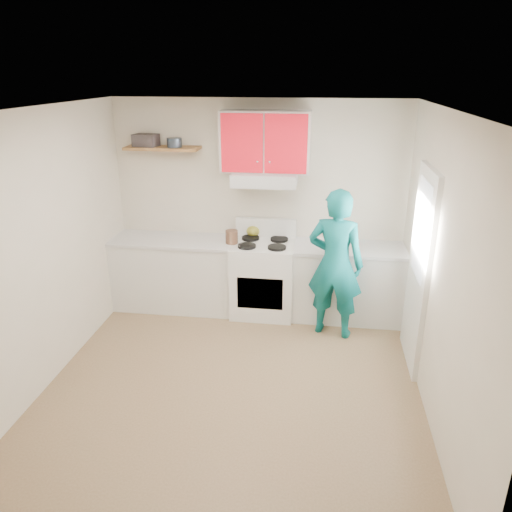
# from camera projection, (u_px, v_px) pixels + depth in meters

# --- Properties ---
(floor) EXTENTS (3.80, 3.80, 0.00)m
(floor) POSITION_uv_depth(u_px,v_px,m) (233.00, 384.00, 4.81)
(floor) COLOR brown
(floor) RESTS_ON ground
(ceiling) EXTENTS (3.60, 3.80, 0.04)m
(ceiling) POSITION_uv_depth(u_px,v_px,m) (228.00, 110.00, 3.89)
(ceiling) COLOR white
(ceiling) RESTS_ON floor
(back_wall) EXTENTS (3.60, 0.04, 2.60)m
(back_wall) POSITION_uv_depth(u_px,v_px,m) (259.00, 206.00, 6.11)
(back_wall) COLOR beige
(back_wall) RESTS_ON floor
(front_wall) EXTENTS (3.60, 0.04, 2.60)m
(front_wall) POSITION_uv_depth(u_px,v_px,m) (166.00, 391.00, 2.59)
(front_wall) COLOR beige
(front_wall) RESTS_ON floor
(left_wall) EXTENTS (0.04, 3.80, 2.60)m
(left_wall) POSITION_uv_depth(u_px,v_px,m) (43.00, 252.00, 4.58)
(left_wall) COLOR beige
(left_wall) RESTS_ON floor
(right_wall) EXTENTS (0.04, 3.80, 2.60)m
(right_wall) POSITION_uv_depth(u_px,v_px,m) (440.00, 272.00, 4.12)
(right_wall) COLOR beige
(right_wall) RESTS_ON floor
(door) EXTENTS (0.05, 0.85, 2.05)m
(door) POSITION_uv_depth(u_px,v_px,m) (419.00, 270.00, 4.87)
(door) COLOR white
(door) RESTS_ON floor
(door_glass) EXTENTS (0.01, 0.55, 0.95)m
(door_glass) POSITION_uv_depth(u_px,v_px,m) (421.00, 230.00, 4.72)
(door_glass) COLOR white
(door_glass) RESTS_ON door
(counter_left) EXTENTS (1.52, 0.60, 0.90)m
(counter_left) POSITION_uv_depth(u_px,v_px,m) (175.00, 274.00, 6.27)
(counter_left) COLOR silver
(counter_left) RESTS_ON floor
(counter_right) EXTENTS (1.32, 0.60, 0.90)m
(counter_right) POSITION_uv_depth(u_px,v_px,m) (347.00, 283.00, 5.99)
(counter_right) COLOR silver
(counter_right) RESTS_ON floor
(stove) EXTENTS (0.76, 0.65, 0.92)m
(stove) POSITION_uv_depth(u_px,v_px,m) (263.00, 278.00, 6.10)
(stove) COLOR white
(stove) RESTS_ON floor
(range_hood) EXTENTS (0.76, 0.44, 0.15)m
(range_hood) POSITION_uv_depth(u_px,v_px,m) (265.00, 179.00, 5.75)
(range_hood) COLOR silver
(range_hood) RESTS_ON back_wall
(upper_cabinets) EXTENTS (1.02, 0.33, 0.70)m
(upper_cabinets) POSITION_uv_depth(u_px,v_px,m) (266.00, 142.00, 5.65)
(upper_cabinets) COLOR red
(upper_cabinets) RESTS_ON back_wall
(shelf) EXTENTS (0.90, 0.30, 0.04)m
(shelf) POSITION_uv_depth(u_px,v_px,m) (163.00, 148.00, 5.86)
(shelf) COLOR brown
(shelf) RESTS_ON back_wall
(books) EXTENTS (0.31, 0.25, 0.15)m
(books) POSITION_uv_depth(u_px,v_px,m) (146.00, 140.00, 5.85)
(books) COLOR #383133
(books) RESTS_ON shelf
(tin) EXTENTS (0.23, 0.23, 0.11)m
(tin) POSITION_uv_depth(u_px,v_px,m) (174.00, 143.00, 5.79)
(tin) COLOR #333D4C
(tin) RESTS_ON shelf
(kettle) EXTENTS (0.21, 0.21, 0.15)m
(kettle) POSITION_uv_depth(u_px,v_px,m) (253.00, 231.00, 6.17)
(kettle) COLOR olive
(kettle) RESTS_ON stove
(crock) EXTENTS (0.15, 0.15, 0.18)m
(crock) POSITION_uv_depth(u_px,v_px,m) (232.00, 238.00, 5.93)
(crock) COLOR #4E3222
(crock) RESTS_ON counter_left
(cutting_board) EXTENTS (0.33, 0.29, 0.02)m
(cutting_board) POSITION_uv_depth(u_px,v_px,m) (316.00, 248.00, 5.81)
(cutting_board) COLOR olive
(cutting_board) RESTS_ON counter_right
(silicone_mat) EXTENTS (0.36, 0.31, 0.01)m
(silicone_mat) POSITION_uv_depth(u_px,v_px,m) (381.00, 249.00, 5.82)
(silicone_mat) COLOR red
(silicone_mat) RESTS_ON counter_right
(person) EXTENTS (0.71, 0.55, 1.73)m
(person) POSITION_uv_depth(u_px,v_px,m) (335.00, 264.00, 5.45)
(person) COLOR #0B6669
(person) RESTS_ON floor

